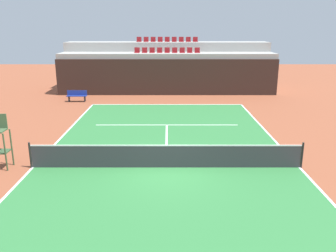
% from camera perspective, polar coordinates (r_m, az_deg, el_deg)
% --- Properties ---
extents(ground_plane, '(80.00, 80.00, 0.00)m').
position_cam_1_polar(ground_plane, '(14.54, -0.30, -6.72)').
color(ground_plane, brown).
extents(court_surface, '(11.00, 24.00, 0.01)m').
position_cam_1_polar(court_surface, '(14.54, -0.30, -6.70)').
color(court_surface, '#2D7238').
rests_on(court_surface, ground_plane).
extents(baseline_far, '(11.00, 0.10, 0.00)m').
position_cam_1_polar(baseline_far, '(25.98, -0.17, 3.49)').
color(baseline_far, white).
rests_on(baseline_far, court_surface).
extents(sideline_left, '(0.10, 24.00, 0.00)m').
position_cam_1_polar(sideline_left, '(15.55, -20.95, -6.24)').
color(sideline_left, white).
rests_on(sideline_left, court_surface).
extents(sideline_right, '(0.10, 24.00, 0.00)m').
position_cam_1_polar(sideline_right, '(15.50, 20.42, -6.26)').
color(sideline_right, white).
rests_on(sideline_right, court_surface).
extents(service_line_far, '(8.26, 0.10, 0.00)m').
position_cam_1_polar(service_line_far, '(20.59, -0.21, 0.17)').
color(service_line_far, white).
rests_on(service_line_far, court_surface).
extents(centre_service_line, '(0.10, 6.40, 0.00)m').
position_cam_1_polar(centre_service_line, '(17.53, -0.25, -2.66)').
color(centre_service_line, white).
rests_on(centre_service_line, court_surface).
extents(back_wall, '(18.22, 0.30, 2.95)m').
position_cam_1_polar(back_wall, '(29.44, -0.15, 7.85)').
color(back_wall, black).
rests_on(back_wall, ground_plane).
extents(stands_tier_lower, '(18.22, 2.40, 3.36)m').
position_cam_1_polar(stands_tier_lower, '(30.76, -0.15, 8.58)').
color(stands_tier_lower, '#9E9E99').
rests_on(stands_tier_lower, ground_plane).
extents(stands_tier_upper, '(18.22, 2.40, 4.16)m').
position_cam_1_polar(stands_tier_upper, '(33.09, -0.14, 9.80)').
color(stands_tier_upper, '#9E9E99').
rests_on(stands_tier_upper, ground_plane).
extents(seating_row_lower, '(5.56, 0.44, 0.44)m').
position_cam_1_polar(seating_row_lower, '(30.67, -0.15, 11.95)').
color(seating_row_lower, maroon).
rests_on(seating_row_lower, stands_tier_lower).
extents(seating_row_upper, '(5.56, 0.44, 0.44)m').
position_cam_1_polar(seating_row_upper, '(33.03, -0.14, 13.63)').
color(seating_row_upper, maroon).
rests_on(seating_row_upper, stands_tier_upper).
extents(tennis_net, '(11.08, 0.08, 1.07)m').
position_cam_1_polar(tennis_net, '(14.35, -0.30, -4.85)').
color(tennis_net, black).
rests_on(tennis_net, court_surface).
extents(player_bench, '(1.50, 0.40, 0.85)m').
position_cam_1_polar(player_bench, '(27.83, -14.48, 4.86)').
color(player_bench, navy).
rests_on(player_bench, ground_plane).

